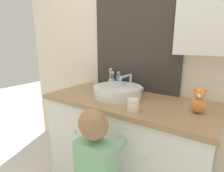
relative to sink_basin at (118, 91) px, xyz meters
The scene contains 7 objects.
wall_back 0.47m from the sink_basin, 68.73° to the left, with size 3.20×0.18×2.50m.
vanity_counter 0.50m from the sink_basin, ahead, with size 1.32×0.60×0.90m.
sink_basin is the anchor object (origin of this frame).
toothbrush_holder 0.30m from the sink_basin, 134.21° to the left, with size 0.06×0.06×0.20m.
soap_dispenser 0.25m from the sink_basin, 119.60° to the left, with size 0.05×0.05×0.17m.
teddy_bear 0.61m from the sink_basin, ahead, with size 0.09×0.08×0.16m.
drinking_cup 0.33m from the sink_basin, 40.69° to the right, with size 0.07×0.07×0.08m, color silver.
Camera 1 is at (0.65, -0.86, 1.32)m, focal length 28.00 mm.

